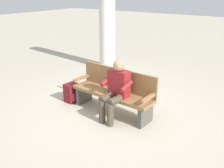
# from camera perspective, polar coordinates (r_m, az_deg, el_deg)

# --- Properties ---
(ground_plane) EXTENTS (40.00, 40.00, 0.00)m
(ground_plane) POSITION_cam_1_polar(r_m,az_deg,el_deg) (5.31, 0.02, -6.35)
(ground_plane) COLOR #B7AD99
(bench_near) EXTENTS (1.82, 0.57, 0.90)m
(bench_near) POSITION_cam_1_polar(r_m,az_deg,el_deg) (5.17, 0.51, -1.54)
(bench_near) COLOR olive
(bench_near) RESTS_ON ground
(person_seated) EXTENTS (0.59, 0.59, 1.18)m
(person_seated) POSITION_cam_1_polar(r_m,az_deg,el_deg) (4.81, 0.82, -1.12)
(person_seated) COLOR maroon
(person_seated) RESTS_ON ground
(backpack) EXTENTS (0.29, 0.30, 0.43)m
(backpack) POSITION_cam_1_polar(r_m,az_deg,el_deg) (5.77, -9.08, -1.97)
(backpack) COLOR maroon
(backpack) RESTS_ON ground
(support_pillar) EXTENTS (0.49, 0.49, 3.20)m
(support_pillar) POSITION_cam_1_polar(r_m,az_deg,el_deg) (7.94, -1.13, 14.97)
(support_pillar) COLOR silver
(support_pillar) RESTS_ON ground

